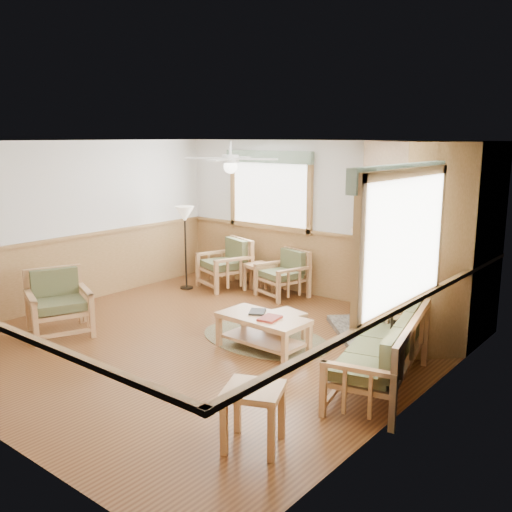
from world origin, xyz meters
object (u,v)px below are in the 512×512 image
Objects in this scene: coffee_table at (263,334)px; end_table_chairs at (259,278)px; sofa at (380,352)px; armchair_left at (59,303)px; floor_lamp_left at (186,248)px; footstool at (285,326)px; floor_lamp_right at (393,309)px; armchair_back_right at (282,274)px; end_table_sofa at (254,417)px; armchair_back_left at (224,264)px.

end_table_chairs is (-1.88, 2.26, 0.02)m from coffee_table.
end_table_chairs is (-3.58, 2.33, -0.17)m from sofa.
floor_lamp_left is (-0.40, 2.87, 0.31)m from armchair_left.
end_table_chairs is 1.15× the size of footstool.
floor_lamp_right is (1.53, 0.57, 0.50)m from coffee_table.
floor_lamp_left is at bearing 160.96° from footstool.
sofa is 3.84m from armchair_back_right.
armchair_back_right is 1.42× the size of end_table_sofa.
armchair_back_left is 3.28m from coffee_table.
armchair_back_right is 1.59× the size of end_table_chairs.
footstool is (-0.04, 0.54, -0.05)m from coffee_table.
footstool is (1.84, -1.72, -0.06)m from end_table_chairs.
coffee_table is at bearing -105.85° from sofa.
coffee_table is at bearing -19.90° from armchair_back_left.
footstool is at bearing -178.67° from floor_lamp_right.
end_table_sofa is 0.37× the size of floor_lamp_left.
coffee_table is (2.54, -2.07, -0.21)m from armchair_back_left.
armchair_back_left is 0.76× the size of coffee_table.
armchair_back_right is at bearing 123.40° from end_table_sofa.
coffee_table is at bearing -41.36° from armchair_left.
armchair_back_right is 3.78m from armchair_left.
armchair_back_right is 0.55m from end_table_chairs.
coffee_table is 2.35m from end_table_sofa.
sofa is 2.04× the size of armchair_left.
footstool is (2.51, -1.53, -0.26)m from armchair_back_left.
armchair_back_left is 0.99× the size of armchair_left.
armchair_left is at bearing -72.52° from armchair_back_left.
armchair_left is 3.64m from end_table_chairs.
armchair_back_left reaches higher than sofa.
floor_lamp_left is at bearing -116.47° from armchair_back_left.
floor_lamp_right is at bearing 1.33° from footstool.
end_table_chairs is at bearing 131.25° from coffee_table.
sofa is 1.72m from coffee_table.
sofa is 4.76m from armchair_back_left.
end_table_chairs reaches higher than footstool.
armchair_left is at bearing -82.06° from floor_lamp_left.
armchair_back_right is 0.55× the size of floor_lamp_right.
end_table_chairs is at bearing 30.16° from floor_lamp_left.
armchair_back_left is at bearing 44.27° from floor_lamp_left.
armchair_back_left is 1.11× the size of armchair_back_right.
floor_lamp_right is (3.41, -1.68, 0.48)m from end_table_chairs.
coffee_table is 2.94m from end_table_chairs.
floor_lamp_right is at bearing -13.89° from armchair_back_right.
sofa is 2.05× the size of armchair_back_left.
sofa is 1.25× the size of floor_lamp_right.
armchair_back_left is 0.59× the size of floor_lamp_left.
floor_lamp_right is at bearing 22.04° from coffee_table.
armchair_back_left reaches higher than end_table_sofa.
floor_lamp_left is at bearing 30.45° from armchair_left.
floor_lamp_right reaches higher than coffee_table.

